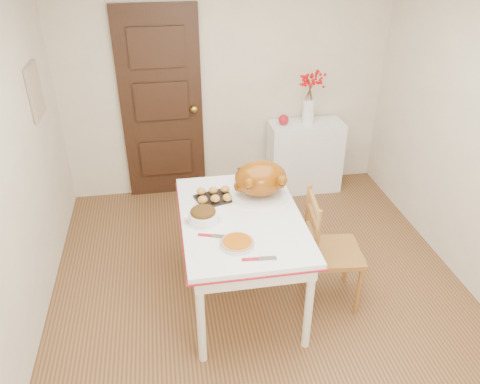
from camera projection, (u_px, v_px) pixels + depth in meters
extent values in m
cube|color=#4D301B|center=(264.00, 300.00, 3.91)|extent=(3.50, 4.00, 0.00)
cube|color=beige|center=(227.00, 82.00, 4.99)|extent=(3.50, 0.00, 2.50)
cube|color=beige|center=(3.00, 187.00, 3.03)|extent=(0.00, 4.00, 2.50)
cube|color=black|center=(162.00, 106.00, 4.97)|extent=(0.85, 0.06, 2.06)
cube|color=#C2B98D|center=(35.00, 91.00, 3.93)|extent=(0.03, 0.35, 0.45)
cube|color=white|center=(304.00, 157.00, 5.35)|extent=(0.81, 0.36, 0.81)
sphere|color=#A3141E|center=(284.00, 120.00, 5.08)|extent=(0.11, 0.11, 0.11)
cylinder|color=#A14B09|center=(237.00, 242.00, 3.22)|extent=(0.29, 0.29, 0.05)
cylinder|color=white|center=(241.00, 175.00, 4.00)|extent=(0.07, 0.07, 0.11)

